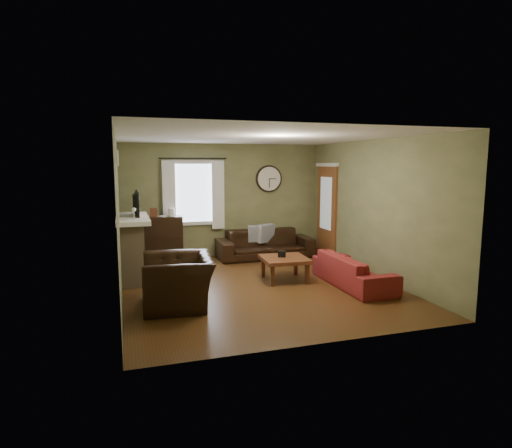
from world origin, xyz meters
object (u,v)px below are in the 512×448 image
object	(u,v)px
sofa_red	(353,270)
armchair	(178,281)
bookshelf	(162,240)
coffee_table	(284,269)
sofa_brown	(265,244)

from	to	relation	value
sofa_red	armchair	bearing A→B (deg)	93.07
bookshelf	coffee_table	world-z (taller)	bookshelf
sofa_red	coffee_table	xyz separation A→B (m)	(-1.05, 0.68, -0.05)
sofa_red	armchair	size ratio (longest dim) A/B	1.58
sofa_brown	armchair	world-z (taller)	armchair
coffee_table	bookshelf	bearing A→B (deg)	133.97
bookshelf	coffee_table	bearing A→B (deg)	-46.03
sofa_brown	armchair	bearing A→B (deg)	-129.77
armchair	coffee_table	xyz separation A→B (m)	(2.06, 0.84, -0.16)
sofa_brown	bookshelf	bearing A→B (deg)	176.72
bookshelf	sofa_brown	size ratio (longest dim) A/B	0.47
bookshelf	armchair	bearing A→B (deg)	-90.61
sofa_brown	coffee_table	bearing A→B (deg)	-98.17
bookshelf	sofa_red	bearing A→B (deg)	-42.14
sofa_brown	coffee_table	xyz separation A→B (m)	(-0.28, -1.97, -0.10)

